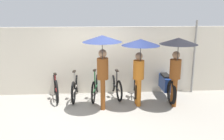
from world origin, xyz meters
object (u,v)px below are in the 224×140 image
at_px(parked_bicycle_1, 76,87).
at_px(pedestrian_trailing, 177,52).
at_px(parked_bicycle_2, 96,86).
at_px(motorcycle, 165,84).
at_px(parked_bicycle_0, 55,86).
at_px(parked_bicycle_4, 135,84).
at_px(parked_bicycle_3, 116,86).
at_px(pedestrian_center, 140,53).
at_px(pedestrian_leading, 102,51).

bearing_deg(parked_bicycle_1, pedestrian_trailing, -105.60).
bearing_deg(parked_bicycle_2, motorcycle, -83.48).
bearing_deg(parked_bicycle_0, parked_bicycle_4, -102.65).
height_order(pedestrian_trailing, motorcycle, pedestrian_trailing).
bearing_deg(parked_bicycle_2, parked_bicycle_3, -76.75).
xyz_separation_m(parked_bicycle_0, pedestrian_trailing, (3.60, -1.02, 1.25)).
distance_m(parked_bicycle_3, motorcycle, 1.63).
height_order(parked_bicycle_3, pedestrian_center, pedestrian_center).
xyz_separation_m(parked_bicycle_0, parked_bicycle_4, (2.60, 0.03, 0.02)).
distance_m(pedestrian_center, motorcycle, 1.75).
height_order(parked_bicycle_3, pedestrian_trailing, pedestrian_trailing).
distance_m(parked_bicycle_2, parked_bicycle_4, 1.30).
xyz_separation_m(parked_bicycle_1, parked_bicycle_4, (1.95, 0.07, 0.03)).
height_order(parked_bicycle_3, parked_bicycle_4, parked_bicycle_4).
bearing_deg(parked_bicycle_0, pedestrian_center, -122.88).
height_order(parked_bicycle_1, pedestrian_center, pedestrian_center).
xyz_separation_m(parked_bicycle_3, pedestrian_center, (0.61, -0.92, 1.25)).
xyz_separation_m(parked_bicycle_4, pedestrian_center, (-0.04, -0.94, 1.21)).
distance_m(parked_bicycle_0, parked_bicycle_1, 0.65).
relative_size(parked_bicycle_2, pedestrian_center, 0.86).
bearing_deg(pedestrian_trailing, pedestrian_leading, 2.85).
bearing_deg(parked_bicycle_2, parked_bicycle_0, 95.65).
height_order(parked_bicycle_4, pedestrian_leading, pedestrian_leading).
distance_m(pedestrian_center, pedestrian_trailing, 1.04).
bearing_deg(pedestrian_center, parked_bicycle_1, -30.44).
height_order(parked_bicycle_1, parked_bicycle_2, parked_bicycle_2).
distance_m(parked_bicycle_3, pedestrian_leading, 1.80).
distance_m(pedestrian_trailing, motorcycle, 1.51).
height_order(parked_bicycle_2, pedestrian_center, pedestrian_center).
bearing_deg(parked_bicycle_2, pedestrian_leading, -161.51).
bearing_deg(pedestrian_center, pedestrian_trailing, 168.13).
xyz_separation_m(pedestrian_center, motorcycle, (1.01, 0.81, -1.18)).
height_order(parked_bicycle_4, pedestrian_center, pedestrian_center).
bearing_deg(pedestrian_leading, motorcycle, -150.40).
xyz_separation_m(parked_bicycle_0, parked_bicycle_2, (1.30, -0.05, -0.01)).
xyz_separation_m(parked_bicycle_3, motorcycle, (1.62, -0.12, 0.07)).
relative_size(pedestrian_leading, motorcycle, 0.98).
bearing_deg(pedestrian_leading, pedestrian_trailing, -173.85).
relative_size(parked_bicycle_4, motorcycle, 0.80).
bearing_deg(pedestrian_center, parked_bicycle_2, -40.32).
xyz_separation_m(pedestrian_trailing, motorcycle, (-0.03, 0.91, -1.20)).
height_order(parked_bicycle_0, parked_bicycle_3, parked_bicycle_0).
xyz_separation_m(parked_bicycle_0, parked_bicycle_1, (0.65, -0.04, -0.01)).
bearing_deg(parked_bicycle_1, parked_bicycle_3, -84.95).
bearing_deg(pedestrian_trailing, pedestrian_center, -5.13).
height_order(pedestrian_leading, motorcycle, pedestrian_leading).
distance_m(parked_bicycle_4, pedestrian_leading, 2.04).
distance_m(pedestrian_leading, pedestrian_trailing, 2.10).
height_order(parked_bicycle_1, pedestrian_trailing, pedestrian_trailing).
xyz_separation_m(parked_bicycle_0, parked_bicycle_3, (1.95, 0.01, -0.02)).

